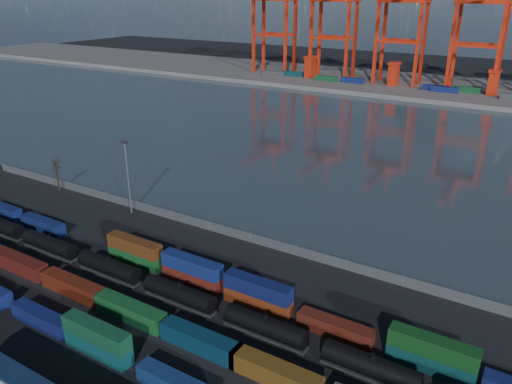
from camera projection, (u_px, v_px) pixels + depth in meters
The scene contains 12 objects.
ground at pixel (154, 316), 75.93m from camera, with size 700.00×700.00×0.00m, color black.
harbor_water at pixel (378, 145), 158.86m from camera, with size 700.00×700.00×0.00m, color #2E3B42.
far_quay at pixel (449, 89), 241.41m from camera, with size 700.00×70.00×2.00m, color #514F4C.
container_row_mid at pixel (191, 336), 69.23m from camera, with size 142.39×2.55×5.43m.
container_row_north at pixel (268, 300), 76.49m from camera, with size 141.07×2.31×4.93m.
tanker_string at pixel (109, 268), 85.30m from camera, with size 137.07×2.81×4.02m.
waterfront_fence at pixel (251, 238), 97.67m from camera, with size 160.12×0.12×2.20m.
bare_tree at pixel (57, 174), 121.24m from camera, with size 2.39×2.33×8.96m.
yard_light_mast at pixel (128, 174), 107.40m from camera, with size 1.60×0.40×16.60m.
gantry_cranes at pixel (440, 12), 226.45m from camera, with size 197.76×43.70×59.18m.
quay_containers at pixel (419, 87), 234.35m from camera, with size 172.58×10.99×2.60m.
straddle_carriers at pixel (441, 77), 232.13m from camera, with size 140.00×7.00×11.10m.
Camera 1 is at (46.18, -45.69, 46.37)m, focal length 35.00 mm.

